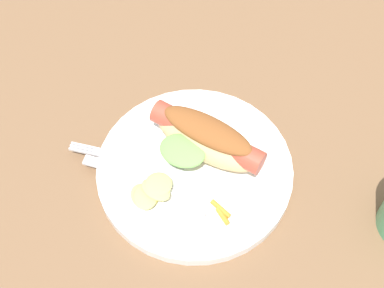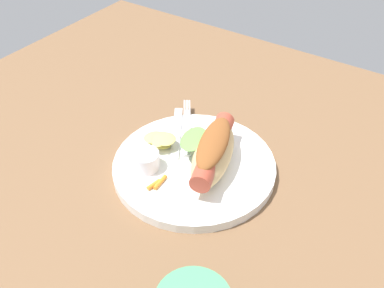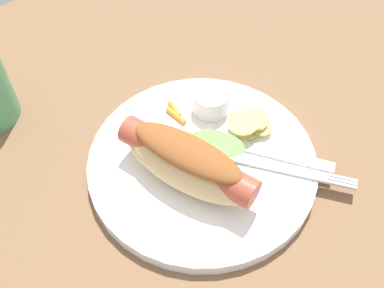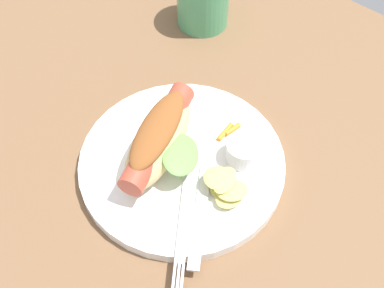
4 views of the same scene
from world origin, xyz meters
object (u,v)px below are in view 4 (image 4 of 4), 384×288
at_px(carrot_garnish, 228,131).
at_px(sauce_ramekin, 244,151).
at_px(plate, 182,164).
at_px(chips_pile, 225,187).
at_px(fork, 184,223).
at_px(knife, 200,215).
at_px(hot_dog, 159,138).

bearing_deg(carrot_garnish, sauce_ramekin, 151.60).
height_order(plate, carrot_garnish, carrot_garnish).
bearing_deg(chips_pile, sauce_ramekin, -76.30).
xyz_separation_m(fork, chips_pile, (-0.01, -0.06, 0.01)).
bearing_deg(sauce_ramekin, knife, 95.60).
distance_m(plate, fork, 0.09).
bearing_deg(plate, carrot_garnish, -104.30).
distance_m(sauce_ramekin, carrot_garnish, 0.05).
distance_m(plate, carrot_garnish, 0.08).
bearing_deg(knife, carrot_garnish, 169.86).
height_order(hot_dog, knife, hot_dog).
relative_size(plate, fork, 1.91).
height_order(sauce_ramekin, knife, sauce_ramekin).
height_order(plate, hot_dog, hot_dog).
relative_size(hot_dog, chips_pile, 2.40).
relative_size(sauce_ramekin, fork, 0.32).
distance_m(plate, hot_dog, 0.05).
distance_m(chips_pile, carrot_garnish, 0.09).
distance_m(plate, sauce_ramekin, 0.08).
relative_size(sauce_ramekin, carrot_garnish, 1.19).
relative_size(plate, chips_pile, 3.88).
bearing_deg(chips_pile, carrot_garnish, -55.56).
bearing_deg(sauce_ramekin, fork, 90.92).
xyz_separation_m(plate, sauce_ramekin, (-0.06, -0.05, 0.02)).
height_order(plate, chips_pile, chips_pile).
bearing_deg(sauce_ramekin, hot_dog, 35.42).
height_order(knife, chips_pile, chips_pile).
distance_m(hot_dog, knife, 0.11).
height_order(fork, knife, same).
relative_size(hot_dog, knife, 1.16).
bearing_deg(hot_dog, chips_pile, 75.99).
bearing_deg(carrot_garnish, hot_dog, 60.16).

